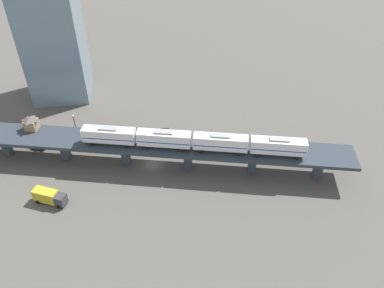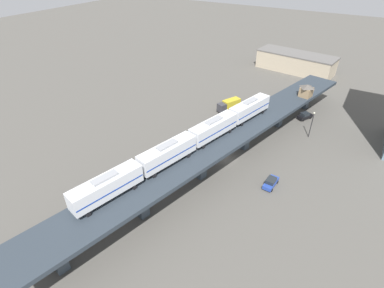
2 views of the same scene
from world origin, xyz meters
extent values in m
plane|color=#4C4944|center=(0.00, 0.00, 0.00)|extent=(400.00, 400.00, 0.00)
cube|color=#283039|center=(0.00, 0.00, 6.12)|extent=(29.58, 91.43, 0.80)
cube|color=#333D47|center=(-8.96, -37.44, 2.86)|extent=(2.17, 2.17, 5.72)
cube|color=#333D47|center=(-5.47, -22.86, 2.86)|extent=(2.17, 2.17, 5.72)
cube|color=#333D47|center=(-1.98, -8.27, 2.86)|extent=(2.17, 2.17, 5.72)
cube|color=#333D47|center=(1.51, 6.32, 2.86)|extent=(2.17, 2.17, 5.72)
cube|color=#333D47|center=(5.00, 20.91, 2.86)|extent=(2.17, 2.17, 5.72)
cube|color=#333D47|center=(8.49, 35.50, 2.86)|extent=(2.17, 2.17, 5.72)
cube|color=silver|center=(-8.00, -27.40, 9.06)|extent=(5.52, 12.32, 3.10)
cube|color=navy|center=(-8.00, -27.40, 8.76)|extent=(5.50, 12.10, 0.24)
cube|color=gray|center=(-8.00, -27.40, 10.79)|extent=(2.34, 4.41, 0.36)
cylinder|color=black|center=(-10.13, -31.21, 6.94)|extent=(0.41, 0.87, 0.84)
cylinder|color=black|center=(-7.81, -31.76, 6.94)|extent=(0.41, 0.87, 0.84)
cylinder|color=black|center=(-8.18, -23.04, 6.94)|extent=(0.41, 0.87, 0.84)
cylinder|color=black|center=(-5.86, -23.59, 6.94)|extent=(0.41, 0.87, 0.84)
cube|color=silver|center=(-5.06, -15.15, 9.06)|extent=(5.52, 12.32, 3.10)
cube|color=navy|center=(-5.06, -15.15, 8.76)|extent=(5.50, 12.10, 0.24)
cube|color=gray|center=(-5.06, -15.15, 10.79)|extent=(2.34, 4.41, 0.36)
cylinder|color=black|center=(-7.20, -18.96, 6.94)|extent=(0.41, 0.87, 0.84)
cylinder|color=black|center=(-4.88, -19.51, 6.94)|extent=(0.41, 0.87, 0.84)
cylinder|color=black|center=(-5.24, -10.79, 6.94)|extent=(0.41, 0.87, 0.84)
cylinder|color=black|center=(-2.93, -11.34, 6.94)|extent=(0.41, 0.87, 0.84)
cube|color=silver|center=(-2.13, -2.89, 9.06)|extent=(5.52, 12.32, 3.10)
cube|color=navy|center=(-2.13, -2.89, 8.76)|extent=(5.50, 12.10, 0.24)
cube|color=gray|center=(-2.13, -2.89, 10.79)|extent=(2.34, 4.41, 0.36)
cylinder|color=black|center=(-4.27, -6.70, 6.94)|extent=(0.41, 0.87, 0.84)
cylinder|color=black|center=(-1.95, -7.26, 6.94)|extent=(0.41, 0.87, 0.84)
cylinder|color=black|center=(-2.31, 1.47, 6.94)|extent=(0.41, 0.87, 0.84)
cylinder|color=black|center=(0.00, 0.91, 6.94)|extent=(0.41, 0.87, 0.84)
cube|color=silver|center=(0.80, 9.36, 9.06)|extent=(5.52, 12.32, 3.10)
cube|color=navy|center=(0.80, 9.36, 8.76)|extent=(5.50, 12.10, 0.24)
cube|color=gray|center=(0.80, 9.36, 10.79)|extent=(2.34, 4.41, 0.36)
cylinder|color=black|center=(-1.33, 5.55, 6.94)|extent=(0.41, 0.87, 0.84)
cylinder|color=black|center=(0.98, 5.00, 6.94)|extent=(0.41, 0.87, 0.84)
cylinder|color=black|center=(0.62, 13.72, 6.94)|extent=(0.41, 0.87, 0.84)
cylinder|color=black|center=(2.93, 13.17, 6.94)|extent=(0.41, 0.87, 0.84)
cube|color=#8C7251|center=(9.25, 28.34, 7.77)|extent=(3.37, 3.37, 2.50)
pyramid|color=#4C4742|center=(9.25, 28.34, 9.47)|extent=(3.88, 3.88, 0.90)
cube|color=black|center=(10.37, 28.43, 0.73)|extent=(3.67, 4.73, 0.80)
cube|color=#1E2328|center=(10.30, 28.30, 1.51)|extent=(2.48, 2.71, 0.76)
cylinder|color=black|center=(8.94, 27.58, 0.33)|extent=(0.52, 0.70, 0.66)
cylinder|color=black|center=(10.45, 26.77, 0.33)|extent=(0.52, 0.70, 0.66)
cylinder|color=black|center=(10.30, 30.10, 0.33)|extent=(0.52, 0.70, 0.66)
cylinder|color=black|center=(11.80, 29.29, 0.33)|extent=(0.52, 0.70, 0.66)
cube|color=#233D93|center=(11.46, -3.54, 0.73)|extent=(2.08, 4.51, 0.80)
cube|color=#1E2328|center=(11.45, -3.69, 1.51)|extent=(1.78, 2.30, 0.76)
cylinder|color=black|center=(10.51, -4.91, 0.33)|extent=(0.28, 0.67, 0.66)
cylinder|color=black|center=(12.22, -5.03, 0.33)|extent=(0.28, 0.67, 0.66)
cylinder|color=black|center=(10.70, -2.06, 0.33)|extent=(0.28, 0.67, 0.66)
cylinder|color=black|center=(12.40, -2.17, 0.33)|extent=(0.28, 0.67, 0.66)
cube|color=#333338|center=(-11.01, 19.75, 1.65)|extent=(2.83, 2.73, 2.30)
cube|color=gold|center=(-9.52, 23.02, 1.85)|extent=(4.25, 5.69, 2.70)
cylinder|color=black|center=(-11.91, 20.16, 0.50)|extent=(0.73, 1.06, 1.00)
cylinder|color=black|center=(-10.11, 19.34, 0.50)|extent=(0.73, 1.06, 1.00)
cylinder|color=black|center=(-9.82, 24.87, 0.50)|extent=(0.73, 1.06, 1.00)
cylinder|color=black|center=(-7.93, 24.01, 0.50)|extent=(0.73, 1.06, 1.00)
cylinder|color=black|center=(13.58, 19.32, 3.25)|extent=(0.20, 0.20, 6.50)
sphere|color=beige|center=(13.58, 19.32, 6.72)|extent=(0.44, 0.44, 0.44)
cube|color=tan|center=(-2.62, 65.46, 3.20)|extent=(29.08, 13.61, 6.40)
cube|color=#595654|center=(-2.62, 65.46, 6.60)|extent=(29.66, 13.88, 0.40)
camera|label=1|loc=(-69.30, -0.71, 58.68)|focal=35.00mm
camera|label=2|loc=(21.43, -50.52, 40.12)|focal=28.00mm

